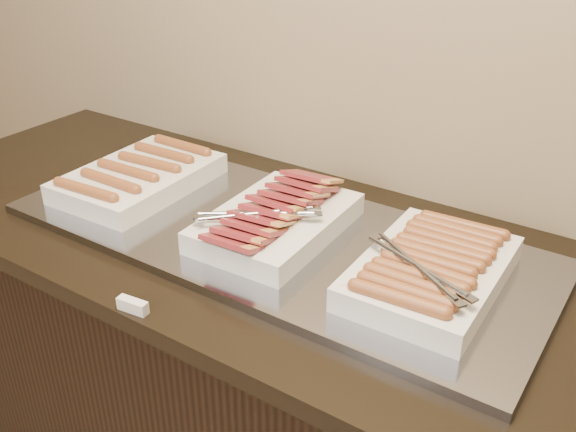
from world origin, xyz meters
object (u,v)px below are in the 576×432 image
object	(u,v)px
warming_tray	(272,235)
dish_right	(431,269)
dish_center	(276,219)
dish_left	(139,177)
counter	(271,389)

from	to	relation	value
warming_tray	dish_right	bearing A→B (deg)	-0.55
dish_center	dish_left	bearing A→B (deg)	177.56
warming_tray	dish_right	size ratio (longest dim) A/B	3.21
counter	dish_right	size ratio (longest dim) A/B	5.50
warming_tray	dish_center	bearing A→B (deg)	-18.03
counter	warming_tray	world-z (taller)	warming_tray
counter	dish_right	distance (m)	0.63
counter	dish_center	distance (m)	0.50
counter	dish_center	size ratio (longest dim) A/B	5.27
counter	dish_center	world-z (taller)	dish_center
dish_center	warming_tray	bearing A→B (deg)	160.05
counter	dish_left	distance (m)	0.63
warming_tray	dish_right	xyz separation A→B (m)	(0.37, -0.00, 0.04)
counter	warming_tray	distance (m)	0.46
counter	dish_left	xyz separation A→B (m)	(-0.39, 0.00, 0.50)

